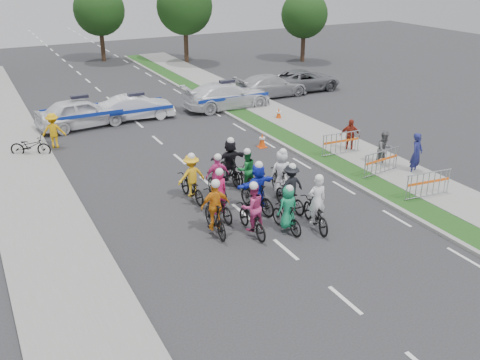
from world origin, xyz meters
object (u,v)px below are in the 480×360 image
rider_7 (281,178)px  spectator_0 (417,154)px  rider_1 (287,213)px  cone_0 (262,140)px  rider_0 (316,210)px  barrier_2 (341,144)px  rider_6 (219,201)px  civilian_sedan (271,85)px  police_car_1 (137,107)px  rider_4 (290,191)px  spectator_2 (350,136)px  rider_5 (258,191)px  rider_11 (230,164)px  parked_bike (30,146)px  tree_1 (185,7)px  rider_10 (192,182)px  tree_2 (304,15)px  police_car_2 (227,96)px  barrier_0 (428,186)px  spectator_1 (384,150)px  rider_3 (215,213)px  rider_9 (217,182)px  civilian_suv (304,80)px  rider_2 (252,214)px  police_car_0 (81,113)px  barrier_1 (381,163)px  cone_1 (279,114)px  tree_4 (99,10)px  rider_8 (246,176)px

rider_7 → spectator_0: bearing=-175.5°
rider_1 → cone_0: rider_1 is taller
rider_0 → barrier_2: (5.03, 5.18, -0.09)m
rider_6 → civilian_sedan: 17.42m
rider_7 → police_car_1: (-1.70, 12.49, -0.09)m
rider_4 → spectator_2: (5.71, 3.82, 0.09)m
rider_5 → rider_11: bearing=-105.7°
parked_bike → tree_1: 23.29m
rider_1 → rider_10: rider_10 is taller
barrier_2 → tree_2: (11.30, 20.02, 3.27)m
police_car_2 → tree_2: tree_2 is taller
rider_6 → tree_1: 29.04m
civilian_sedan → barrier_0: size_ratio=2.42×
spectator_1 → tree_2: size_ratio=0.28×
rider_3 → cone_0: (5.61, 6.68, -0.42)m
rider_7 → rider_9: rider_7 is taller
civilian_suv → rider_2: bearing=141.9°
police_car_0 → civilian_suv: 15.13m
police_car_2 → barrier_0: bearing=-174.4°
rider_2 → civilian_sedan: 18.44m
spectator_2 → barrier_1: bearing=-69.7°
police_car_2 → civilian_suv: 6.75m
spectator_1 → cone_1: size_ratio=2.29×
parked_bike → tree_2: bearing=-33.0°
rider_2 → tree_4: size_ratio=0.30×
civilian_sedan → spectator_2: (-2.16, -10.73, 0.10)m
rider_8 → police_car_2: 12.18m
rider_10 → barrier_2: size_ratio=0.96×
police_car_0 → barrier_0: (9.50, -15.21, -0.23)m
police_car_2 → spectator_1: size_ratio=3.33×
spectator_1 → tree_4: 30.50m
rider_6 → rider_8: (1.87, 1.46, 0.06)m
rider_8 → police_car_1: bearing=-85.3°
police_car_0 → cone_1: police_car_0 is taller
rider_0 → spectator_0: 6.79m
rider_9 → barrier_0: (7.00, -3.69, -0.16)m
rider_7 → police_car_0: size_ratio=0.42×
rider_7 → civilian_sedan: (7.57, 13.44, -0.06)m
tree_4 → spectator_2: bearing=-81.1°
rider_5 → spectator_2: (6.85, 3.45, -0.03)m
rider_0 → tree_1: (7.33, 29.20, 3.88)m
rider_10 → parked_bike: (-4.69, 7.77, -0.25)m
rider_4 → police_car_0: 14.23m
tree_4 → rider_6: bearing=-97.2°
rider_7 → barrier_2: size_ratio=0.99×
rider_1 → rider_3: rider_3 is taller
rider_3 → rider_4: (3.16, 0.39, -0.05)m
rider_2 → rider_7: rider_7 is taller
rider_1 → rider_9: rider_9 is taller
rider_5 → barrier_0: (6.18, -2.06, -0.27)m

